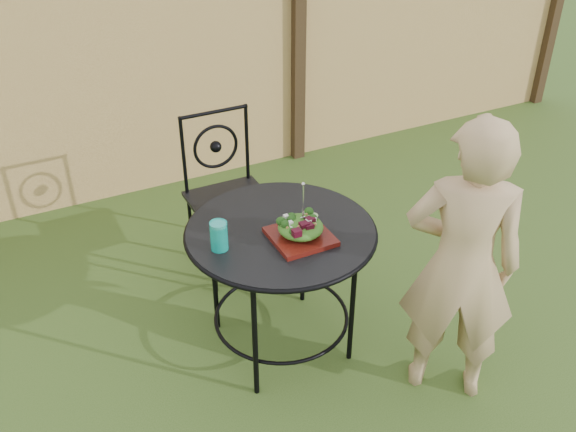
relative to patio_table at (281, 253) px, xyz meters
The scene contains 9 objects.
ground 0.68m from the patio_table, 132.41° to the right, with size 60.00×60.00×0.00m, color #274014.
fence 1.98m from the patio_table, 96.94° to the left, with size 8.00×0.12×1.90m.
patio_table is the anchor object (origin of this frame).
patio_chair 0.82m from the patio_table, 87.09° to the left, with size 0.46×0.46×0.95m.
diner 0.85m from the patio_table, 45.87° to the right, with size 0.52×0.34×1.43m, color tan.
salad_plate 0.20m from the patio_table, 68.04° to the right, with size 0.27×0.27×0.02m, color #440D09.
salad 0.24m from the patio_table, 68.04° to the right, with size 0.21×0.21×0.08m, color #235614.
fork 0.36m from the patio_table, 63.89° to the right, with size 0.01×0.01×0.18m, color silver.
drinking_glass 0.38m from the patio_table, behind, with size 0.08×0.08×0.14m, color #0D9F8E.
Camera 1 is at (-0.86, -2.02, 2.41)m, focal length 40.00 mm.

